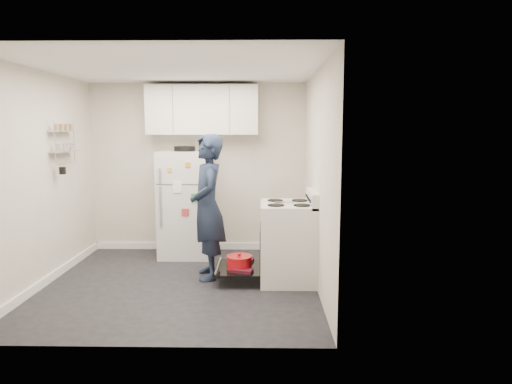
{
  "coord_description": "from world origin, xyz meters",
  "views": [
    {
      "loc": [
        0.99,
        -5.22,
        1.82
      ],
      "look_at": [
        0.89,
        0.4,
        1.05
      ],
      "focal_mm": 32.0,
      "sensor_mm": 36.0,
      "label": 1
    }
  ],
  "objects_px": {
    "electric_range": "(287,243)",
    "person": "(208,207)",
    "open_oven_door": "(239,265)",
    "refrigerator": "(186,203)"
  },
  "relations": [
    {
      "from": "electric_range",
      "to": "refrigerator",
      "type": "distance_m",
      "value": 1.81
    },
    {
      "from": "open_oven_door",
      "to": "person",
      "type": "distance_m",
      "value": 0.8
    },
    {
      "from": "refrigerator",
      "to": "person",
      "type": "xyz_separation_m",
      "value": [
        0.44,
        -1.0,
        0.12
      ]
    },
    {
      "from": "electric_range",
      "to": "open_oven_door",
      "type": "xyz_separation_m",
      "value": [
        -0.58,
        -0.03,
        -0.27
      ]
    },
    {
      "from": "open_oven_door",
      "to": "refrigerator",
      "type": "height_order",
      "value": "refrigerator"
    },
    {
      "from": "open_oven_door",
      "to": "electric_range",
      "type": "bearing_deg",
      "value": 3.07
    },
    {
      "from": "electric_range",
      "to": "person",
      "type": "bearing_deg",
      "value": 174.13
    },
    {
      "from": "refrigerator",
      "to": "person",
      "type": "bearing_deg",
      "value": -66.29
    },
    {
      "from": "electric_range",
      "to": "open_oven_door",
      "type": "bearing_deg",
      "value": -176.93
    },
    {
      "from": "electric_range",
      "to": "person",
      "type": "height_order",
      "value": "person"
    }
  ]
}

